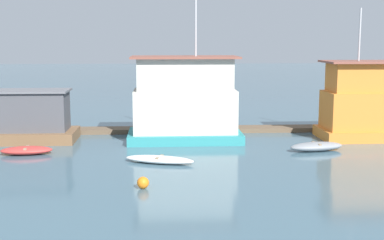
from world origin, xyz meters
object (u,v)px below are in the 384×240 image
Objects in this scene: houseboat_teal at (185,102)px; dinghy_grey at (316,146)px; dinghy_white at (159,159)px; buoy_orange at (143,183)px; houseboat_brown at (14,118)px; houseboat_orange at (364,104)px; dinghy_red at (26,150)px.

dinghy_grey is (7.28, -3.55, -2.14)m from houseboat_teal.
buoy_orange is at bearing -98.59° from dinghy_white.
dinghy_white is 9.19m from dinghy_grey.
buoy_orange is (8.19, -11.00, -1.18)m from houseboat_brown.
houseboat_orange is at bearing 41.20° from dinghy_grey.
houseboat_orange is 5.68m from dinghy_grey.
houseboat_teal is at bearing -2.09° from houseboat_brown.
houseboat_orange is at bearing -1.11° from houseboat_brown.
houseboat_brown is 13.76m from buoy_orange.
houseboat_teal is 9.76m from dinghy_red.
houseboat_orange is 14.32m from dinghy_white.
houseboat_teal reaches higher than houseboat_brown.
houseboat_orange is at bearing 24.79° from dinghy_white.
houseboat_orange is 17.32m from buoy_orange.
houseboat_brown is 14.57× the size of buoy_orange.
dinghy_red is 0.76× the size of dinghy_white.
houseboat_teal reaches higher than dinghy_red.
buoy_orange is at bearing -143.53° from dinghy_grey.
houseboat_orange reaches higher than buoy_orange.
houseboat_brown reaches higher than dinghy_red.
houseboat_orange is 2.84× the size of dinghy_red.
houseboat_teal is 2.83× the size of dinghy_grey.
houseboat_teal is 8.38m from dinghy_grey.
houseboat_brown is at bearing 178.89° from houseboat_orange.
buoy_orange is (-9.56, -7.06, 0.00)m from dinghy_grey.
houseboat_orange is 2.46× the size of dinghy_grey.
dinghy_grey is at bearing -26.00° from houseboat_teal.
houseboat_orange reaches higher than houseboat_brown.
dinghy_grey is at bearing -12.49° from houseboat_brown.
houseboat_teal is 6.57m from dinghy_white.
dinghy_white is (-1.58, -5.98, -2.21)m from houseboat_teal.
houseboat_orange reaches higher than dinghy_grey.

